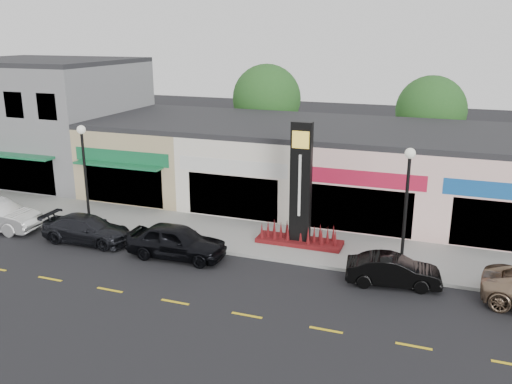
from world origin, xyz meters
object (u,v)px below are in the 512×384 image
lamp_west_near (85,167)px  car_black_sedan (176,241)px  pylon_sign (300,202)px  car_dark_sedan (87,229)px  lamp_east_near (406,199)px  car_black_conv (393,271)px

lamp_west_near → car_black_sedan: 6.73m
pylon_sign → car_black_sedan: 6.15m
lamp_west_near → pylon_sign: size_ratio=0.91×
car_dark_sedan → lamp_west_near: bearing=31.1°
lamp_east_near → car_dark_sedan: (-15.12, -1.37, -2.80)m
lamp_west_near → car_black_conv: lamp_west_near is taller
lamp_east_near → car_dark_sedan: 15.43m
lamp_west_near → lamp_east_near: bearing=0.0°
car_black_sedan → car_black_conv: size_ratio=1.21×
car_dark_sedan → lamp_east_near: bearing=-86.5°
lamp_east_near → lamp_west_near: bearing=180.0°
pylon_sign → car_black_sedan: size_ratio=1.28×
car_black_sedan → lamp_west_near: bearing=73.7°
pylon_sign → lamp_west_near: bearing=-171.2°
lamp_east_near → car_black_sedan: lamp_east_near is taller
car_dark_sedan → car_black_conv: car_dark_sedan is taller
lamp_east_near → pylon_sign: (-5.00, 1.70, -1.20)m
car_dark_sedan → pylon_sign: bearing=-74.8°
lamp_west_near → car_dark_sedan: 3.25m
pylon_sign → car_black_sedan: bearing=-147.2°
lamp_east_near → car_black_sedan: bearing=-171.3°
car_dark_sedan → car_black_conv: size_ratio=1.20×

